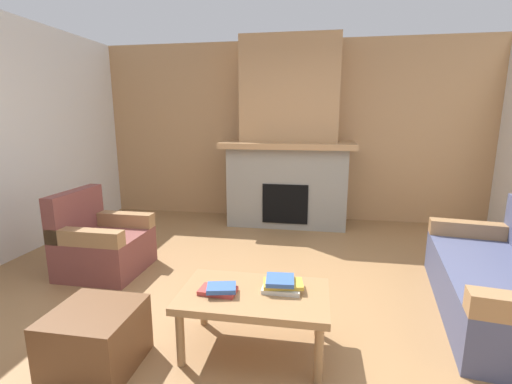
{
  "coord_description": "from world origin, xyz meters",
  "views": [
    {
      "loc": [
        0.43,
        -2.67,
        1.59
      ],
      "look_at": [
        -0.2,
        1.0,
        0.8
      ],
      "focal_mm": 25.17,
      "sensor_mm": 36.0,
      "label": 1
    }
  ],
  "objects_px": {
    "fireplace": "(288,146)",
    "armchair": "(101,244)",
    "ottoman": "(96,339)",
    "coffee_table": "(254,300)",
    "couch": "(507,283)"
  },
  "relations": [
    {
      "from": "fireplace",
      "to": "armchair",
      "type": "xyz_separation_m",
      "value": [
        -1.76,
        -2.09,
        -0.87
      ]
    },
    {
      "from": "armchair",
      "to": "ottoman",
      "type": "xyz_separation_m",
      "value": [
        0.83,
        -1.36,
        -0.09
      ]
    },
    {
      "from": "coffee_table",
      "to": "ottoman",
      "type": "distance_m",
      "value": 1.04
    },
    {
      "from": "fireplace",
      "to": "coffee_table",
      "type": "xyz_separation_m",
      "value": [
        0.04,
        -3.11,
        -0.79
      ]
    },
    {
      "from": "couch",
      "to": "armchair",
      "type": "distance_m",
      "value": 3.72
    },
    {
      "from": "couch",
      "to": "armchair",
      "type": "xyz_separation_m",
      "value": [
        -3.72,
        0.25,
        0.01
      ]
    },
    {
      "from": "armchair",
      "to": "ottoman",
      "type": "bearing_deg",
      "value": -58.79
    },
    {
      "from": "fireplace",
      "to": "couch",
      "type": "distance_m",
      "value": 3.18
    },
    {
      "from": "fireplace",
      "to": "armchair",
      "type": "height_order",
      "value": "fireplace"
    },
    {
      "from": "fireplace",
      "to": "couch",
      "type": "height_order",
      "value": "fireplace"
    },
    {
      "from": "armchair",
      "to": "coffee_table",
      "type": "height_order",
      "value": "armchair"
    },
    {
      "from": "fireplace",
      "to": "couch",
      "type": "xyz_separation_m",
      "value": [
        1.96,
        -2.34,
        -0.88
      ]
    },
    {
      "from": "armchair",
      "to": "fireplace",
      "type": "bearing_deg",
      "value": 49.96
    },
    {
      "from": "ottoman",
      "to": "armchair",
      "type": "bearing_deg",
      "value": 121.21
    },
    {
      "from": "ottoman",
      "to": "couch",
      "type": "bearing_deg",
      "value": 21.04
    }
  ]
}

